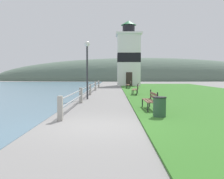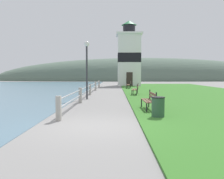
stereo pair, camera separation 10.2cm
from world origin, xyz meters
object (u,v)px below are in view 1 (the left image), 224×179
at_px(lamp_post, 87,59).
at_px(park_bench_far, 129,84).
at_px(park_bench_near, 151,99).
at_px(trash_bin, 159,107).
at_px(lighthouse, 129,57).
at_px(park_bench_midway, 136,89).

bearing_deg(lamp_post, park_bench_far, 73.68).
distance_m(park_bench_near, lamp_post, 6.74).
bearing_deg(trash_bin, lighthouse, 89.25).
distance_m(trash_bin, lamp_post, 8.51).
height_order(park_bench_midway, lighthouse, lighthouse).
distance_m(park_bench_far, lighthouse, 8.92).
relative_size(park_bench_near, lamp_post, 0.48).
distance_m(park_bench_near, trash_bin, 2.07).
bearing_deg(park_bench_near, park_bench_far, -91.07).
relative_size(park_bench_far, trash_bin, 2.24).
bearing_deg(park_bench_midway, park_bench_far, -82.59).
relative_size(park_bench_near, park_bench_midway, 0.93).
xyz_separation_m(park_bench_midway, trash_bin, (-0.03, -10.76, -0.12)).
relative_size(park_bench_midway, trash_bin, 2.41).
relative_size(trash_bin, lamp_post, 0.21).
bearing_deg(lamp_post, park_bench_midway, 43.21).
height_order(park_bench_far, lighthouse, lighthouse).
xyz_separation_m(trash_bin, lamp_post, (-3.61, 7.34, 2.31)).
relative_size(park_bench_far, lighthouse, 0.20).
xyz_separation_m(park_bench_far, lamp_post, (-3.60, -12.28, 2.20)).
height_order(park_bench_near, park_bench_far, same).
height_order(park_bench_midway, park_bench_far, same).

